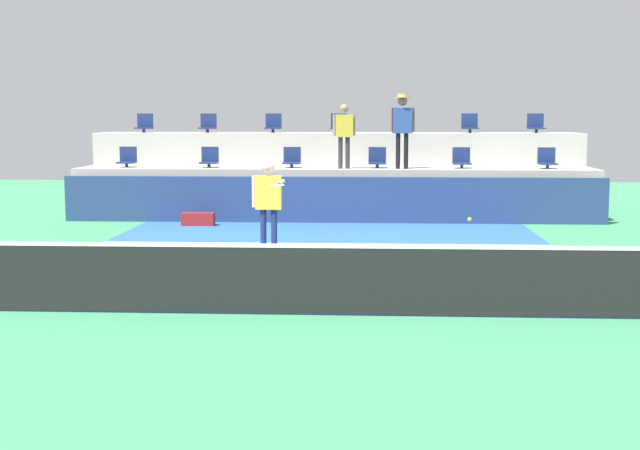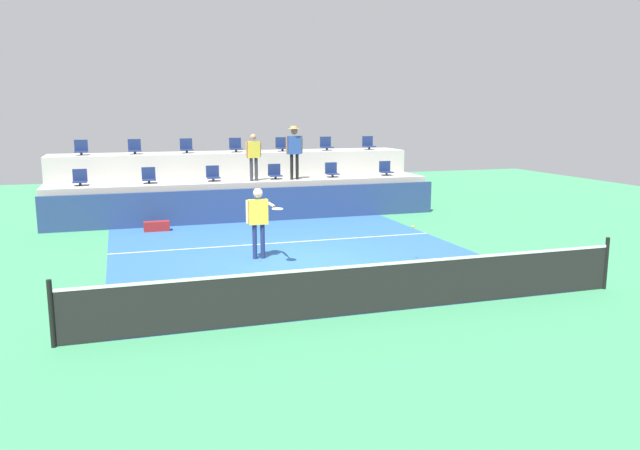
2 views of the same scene
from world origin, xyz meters
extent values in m
plane|color=#388456|center=(0.00, 0.00, 0.00)|extent=(40.00, 40.00, 0.00)
cube|color=#285693|center=(0.00, 1.00, 0.00)|extent=(9.00, 10.00, 0.01)
cube|color=white|center=(0.00, 2.40, 0.01)|extent=(9.00, 0.06, 0.00)
cylinder|color=black|center=(-5.20, -4.00, 0.54)|extent=(0.08, 0.08, 1.07)
cylinder|color=black|center=(5.20, -4.00, 0.54)|extent=(0.08, 0.08, 1.07)
cube|color=black|center=(0.00, -4.00, 0.46)|extent=(10.40, 0.01, 0.87)
cube|color=white|center=(0.00, -4.00, 0.89)|extent=(10.40, 0.02, 0.05)
cube|color=navy|center=(0.00, 6.00, 0.55)|extent=(13.00, 0.16, 1.10)
cube|color=#ADAAA3|center=(0.00, 7.30, 0.62)|extent=(13.00, 1.80, 1.25)
cube|color=#ADAAA3|center=(0.00, 9.10, 1.05)|extent=(13.00, 1.80, 2.10)
cylinder|color=#2D2D33|center=(-5.30, 7.15, 1.30)|extent=(0.08, 0.08, 0.10)
cube|color=navy|center=(-5.30, 7.15, 1.37)|extent=(0.44, 0.40, 0.04)
cube|color=navy|center=(-5.30, 7.33, 1.58)|extent=(0.44, 0.04, 0.38)
cylinder|color=#2D2D33|center=(-3.18, 7.15, 1.30)|extent=(0.08, 0.08, 0.10)
cube|color=navy|center=(-3.18, 7.15, 1.37)|extent=(0.44, 0.40, 0.04)
cube|color=navy|center=(-3.18, 7.33, 1.58)|extent=(0.44, 0.04, 0.38)
cylinder|color=#2D2D33|center=(-1.08, 7.15, 1.30)|extent=(0.08, 0.08, 0.10)
cube|color=navy|center=(-1.08, 7.15, 1.37)|extent=(0.44, 0.40, 0.04)
cube|color=navy|center=(-1.08, 7.33, 1.58)|extent=(0.44, 0.04, 0.38)
cylinder|color=#2D2D33|center=(1.08, 7.15, 1.30)|extent=(0.08, 0.08, 0.10)
cube|color=navy|center=(1.08, 7.15, 1.37)|extent=(0.44, 0.40, 0.04)
cube|color=navy|center=(1.08, 7.33, 1.58)|extent=(0.44, 0.04, 0.38)
cylinder|color=#2D2D33|center=(3.18, 7.15, 1.30)|extent=(0.08, 0.08, 0.10)
cube|color=navy|center=(3.18, 7.15, 1.37)|extent=(0.44, 0.40, 0.04)
cube|color=navy|center=(3.18, 7.33, 1.58)|extent=(0.44, 0.04, 0.38)
cylinder|color=#2D2D33|center=(5.29, 7.15, 1.30)|extent=(0.08, 0.08, 0.10)
cube|color=navy|center=(5.29, 7.15, 1.37)|extent=(0.44, 0.40, 0.04)
cube|color=navy|center=(5.29, 7.33, 1.58)|extent=(0.44, 0.04, 0.38)
cylinder|color=#2D2D33|center=(-5.30, 8.95, 2.15)|extent=(0.08, 0.08, 0.10)
cube|color=navy|center=(-5.30, 8.95, 2.22)|extent=(0.44, 0.40, 0.04)
cube|color=navy|center=(-5.30, 9.13, 2.43)|extent=(0.44, 0.04, 0.38)
cylinder|color=#2D2D33|center=(-3.54, 8.95, 2.15)|extent=(0.08, 0.08, 0.10)
cube|color=navy|center=(-3.54, 8.95, 2.22)|extent=(0.44, 0.40, 0.04)
cube|color=navy|center=(-3.54, 9.13, 2.43)|extent=(0.44, 0.04, 0.38)
cylinder|color=#2D2D33|center=(-1.74, 8.95, 2.15)|extent=(0.08, 0.08, 0.10)
cube|color=navy|center=(-1.74, 8.95, 2.22)|extent=(0.44, 0.40, 0.04)
cube|color=navy|center=(-1.74, 9.13, 2.43)|extent=(0.44, 0.04, 0.38)
cylinder|color=#2D2D33|center=(0.04, 8.95, 2.15)|extent=(0.08, 0.08, 0.10)
cube|color=navy|center=(0.04, 8.95, 2.22)|extent=(0.44, 0.40, 0.04)
cube|color=navy|center=(0.04, 9.13, 2.43)|extent=(0.44, 0.04, 0.38)
cylinder|color=#2D2D33|center=(1.80, 8.95, 2.15)|extent=(0.08, 0.08, 0.10)
cube|color=navy|center=(1.80, 8.95, 2.22)|extent=(0.44, 0.40, 0.04)
cube|color=navy|center=(1.80, 9.13, 2.43)|extent=(0.44, 0.04, 0.38)
cylinder|color=#2D2D33|center=(3.57, 8.95, 2.15)|extent=(0.08, 0.08, 0.10)
cube|color=navy|center=(3.57, 8.95, 2.22)|extent=(0.44, 0.40, 0.04)
cube|color=navy|center=(3.57, 9.13, 2.43)|extent=(0.44, 0.04, 0.38)
cylinder|color=#2D2D33|center=(5.33, 8.95, 2.15)|extent=(0.08, 0.08, 0.10)
cube|color=navy|center=(5.33, 8.95, 2.22)|extent=(0.44, 0.40, 0.04)
cube|color=navy|center=(5.33, 9.13, 2.43)|extent=(0.44, 0.04, 0.38)
cylinder|color=navy|center=(-1.04, 0.78, 0.43)|extent=(0.11, 0.11, 0.86)
cylinder|color=navy|center=(-0.84, 0.77, 0.43)|extent=(0.11, 0.11, 0.86)
cube|color=yellow|center=(-0.94, 0.78, 1.16)|extent=(0.47, 0.19, 0.61)
sphere|color=beige|center=(-0.94, 0.78, 1.63)|extent=(0.24, 0.24, 0.23)
cylinder|color=beige|center=(-1.20, 0.78, 1.18)|extent=(0.07, 0.07, 0.57)
cylinder|color=beige|center=(-0.67, 0.50, 1.37)|extent=(0.08, 0.55, 0.07)
cylinder|color=black|center=(-0.68, 0.13, 1.37)|extent=(0.04, 0.26, 0.04)
ellipsoid|color=silver|center=(-0.69, -0.15, 1.37)|extent=(0.27, 0.32, 0.03)
cylinder|color=#2D2D33|center=(0.16, 6.83, 1.64)|extent=(0.13, 0.13, 0.78)
cylinder|color=#2D2D33|center=(0.34, 6.87, 1.64)|extent=(0.13, 0.13, 0.78)
cube|color=yellow|center=(0.25, 6.85, 2.31)|extent=(0.45, 0.26, 0.55)
sphere|color=#A87A5B|center=(0.25, 6.85, 2.73)|extent=(0.25, 0.25, 0.21)
cylinder|color=#A87A5B|center=(0.01, 6.80, 2.32)|extent=(0.08, 0.08, 0.52)
cylinder|color=#A87A5B|center=(0.49, 6.90, 2.32)|extent=(0.08, 0.08, 0.52)
cylinder|color=black|center=(1.58, 6.84, 1.69)|extent=(0.12, 0.12, 0.88)
cylinder|color=black|center=(1.78, 6.86, 1.69)|extent=(0.12, 0.12, 0.88)
cube|color=#2D4C8C|center=(1.68, 6.85, 2.44)|extent=(0.49, 0.23, 0.62)
sphere|color=#846047|center=(1.68, 6.85, 2.91)|extent=(0.26, 0.26, 0.24)
cylinder|color=#846047|center=(1.41, 6.82, 2.45)|extent=(0.08, 0.08, 0.58)
cylinder|color=#846047|center=(1.95, 6.88, 2.45)|extent=(0.08, 0.08, 0.58)
cylinder|color=tan|center=(1.68, 6.85, 3.00)|extent=(0.47, 0.47, 0.01)
cylinder|color=tan|center=(1.68, 6.85, 3.04)|extent=(0.27, 0.27, 0.09)
sphere|color=#CCE033|center=(2.51, -0.69, 0.86)|extent=(0.07, 0.07, 0.07)
cube|color=maroon|center=(-3.11, 5.25, 0.15)|extent=(0.76, 0.28, 0.30)
camera|label=1|loc=(0.88, -15.00, 2.51)|focal=49.51mm
camera|label=2|loc=(-4.10, -13.87, 3.56)|focal=34.90mm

